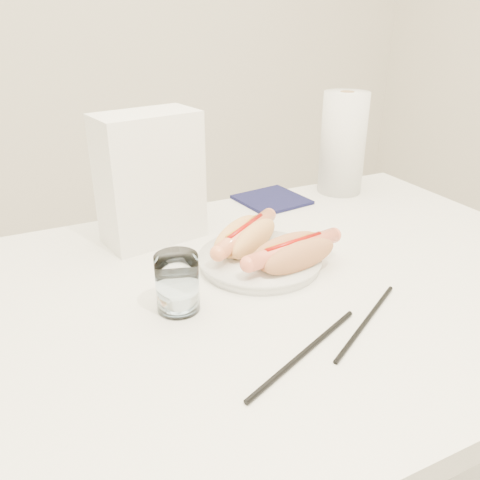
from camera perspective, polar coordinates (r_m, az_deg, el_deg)
name	(u,v)px	position (r m, az deg, el deg)	size (l,w,h in m)	color
table	(264,313)	(0.88, 2.80, -8.33)	(1.20, 0.80, 0.75)	white
plate	(260,261)	(0.90, 2.31, -2.44)	(0.21, 0.21, 0.02)	white
hotdog_left	(246,237)	(0.91, 0.64, 0.38)	(0.17, 0.15, 0.05)	#EAA75D
hotdog_right	(293,253)	(0.86, 6.12, -1.50)	(0.19, 0.10, 0.05)	#C47B4C
water_glass	(177,283)	(0.76, -7.19, -4.91)	(0.07, 0.07, 0.09)	white
chopstick_near	(305,352)	(0.69, 7.43, -12.64)	(0.01, 0.01, 0.25)	black
chopstick_far	(366,321)	(0.77, 14.28, -8.99)	(0.01, 0.01, 0.23)	black
napkin_box	(150,179)	(0.98, -10.30, 6.94)	(0.19, 0.11, 0.25)	white
navy_napkin	(272,200)	(1.21, 3.65, 4.64)	(0.15, 0.15, 0.01)	#111236
paper_towel_roll	(343,143)	(1.26, 11.71, 10.79)	(0.11, 0.11, 0.25)	silver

